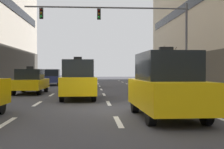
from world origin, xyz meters
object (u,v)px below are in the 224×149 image
object	(u,v)px
car_driving_0	(52,77)
taxi_driving_2	(81,76)
taxi_driving_3	(78,80)
traffic_signal_0	(130,25)
street_tree_3	(168,65)
taxi_driving_1	(31,82)
pedestrian_0	(187,75)
taxi_driving_4	(166,85)

from	to	relation	value
car_driving_0	taxi_driving_2	size ratio (longest dim) A/B	1.04
taxi_driving_3	traffic_signal_0	distance (m)	9.73
taxi_driving_3	taxi_driving_2	bearing A→B (deg)	91.08
car_driving_0	taxi_driving_2	world-z (taller)	taxi_driving_2
taxi_driving_3	street_tree_3	bearing A→B (deg)	62.16
traffic_signal_0	street_tree_3	size ratio (longest dim) A/B	3.06
taxi_driving_1	street_tree_3	bearing A→B (deg)	47.39
taxi_driving_3	pedestrian_0	distance (m)	16.78
pedestrian_0	taxi_driving_3	bearing A→B (deg)	-127.38
taxi_driving_3	traffic_signal_0	world-z (taller)	traffic_signal_0
street_tree_3	car_driving_0	bearing A→B (deg)	-169.35
taxi_driving_3	pedestrian_0	bearing A→B (deg)	52.62
taxi_driving_3	taxi_driving_1	bearing A→B (deg)	128.65
taxi_driving_2	street_tree_3	distance (m)	11.57
taxi_driving_2	traffic_signal_0	size ratio (longest dim) A/B	0.32
taxi_driving_2	taxi_driving_3	bearing A→B (deg)	-88.92
car_driving_0	street_tree_3	distance (m)	13.03
street_tree_3	taxi_driving_3	bearing A→B (deg)	-117.84
taxi_driving_2	street_tree_3	xyz separation A→B (m)	(9.62, 6.33, 1.11)
car_driving_0	taxi_driving_1	xyz separation A→B (m)	(0.09, -11.35, -0.01)
car_driving_0	traffic_signal_0	distance (m)	11.18
car_driving_0	traffic_signal_0	world-z (taller)	traffic_signal_0
car_driving_0	taxi_driving_1	world-z (taller)	taxi_driving_1
taxi_driving_3	street_tree_3	world-z (taller)	street_tree_3
taxi_driving_3	traffic_signal_0	bearing A→B (deg)	64.62
car_driving_0	pedestrian_0	xyz separation A→B (m)	(13.52, -2.08, 0.22)
pedestrian_0	traffic_signal_0	bearing A→B (deg)	-140.02
taxi_driving_2	taxi_driving_3	xyz separation A→B (m)	(0.22, -11.48, 0.02)
taxi_driving_1	pedestrian_0	xyz separation A→B (m)	(13.43, 9.28, 0.23)
taxi_driving_1	taxi_driving_3	world-z (taller)	taxi_driving_3
taxi_driving_3	street_tree_3	distance (m)	20.17
taxi_driving_1	traffic_signal_0	bearing A→B (deg)	29.06
taxi_driving_1	pedestrian_0	world-z (taller)	taxi_driving_1
taxi_driving_1	taxi_driving_3	xyz separation A→B (m)	(3.24, -4.06, 0.23)
taxi_driving_4	traffic_signal_0	xyz separation A→B (m)	(0.70, 14.42, 4.12)
taxi_driving_1	street_tree_3	world-z (taller)	street_tree_3
taxi_driving_2	taxi_driving_1	bearing A→B (deg)	-112.19
traffic_signal_0	street_tree_3	xyz separation A→B (m)	(5.63, 9.85, -3.04)
taxi_driving_4	street_tree_3	xyz separation A→B (m)	(6.33, 24.27, 1.08)
taxi_driving_2	taxi_driving_4	size ratio (longest dim) A/B	0.97
taxi_driving_1	taxi_driving_4	world-z (taller)	taxi_driving_4
taxi_driving_2	traffic_signal_0	xyz separation A→B (m)	(3.99, -3.52, 4.15)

